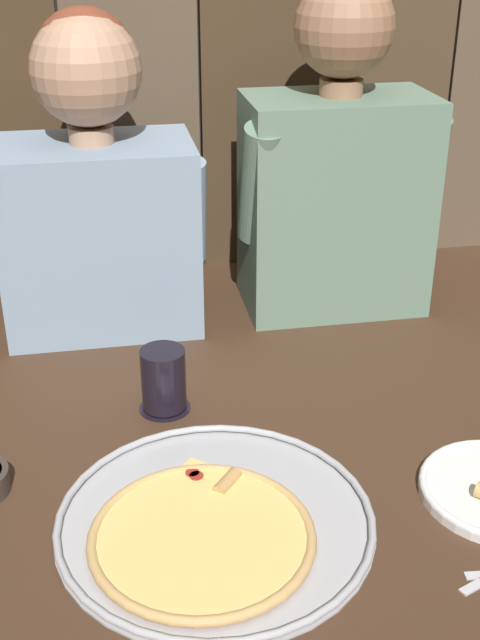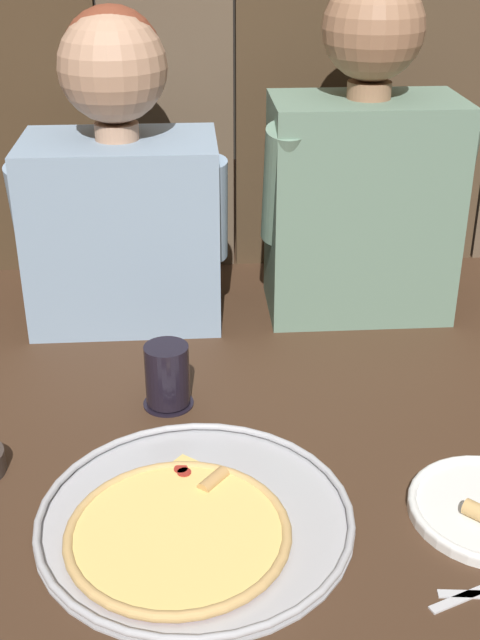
% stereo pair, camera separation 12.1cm
% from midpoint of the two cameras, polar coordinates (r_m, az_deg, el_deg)
% --- Properties ---
extents(ground_plane, '(3.20, 3.20, 0.00)m').
position_cam_midpoint_polar(ground_plane, '(1.22, -0.51, -9.61)').
color(ground_plane, '#422B1C').
extents(pizza_tray, '(0.42, 0.42, 0.03)m').
position_cam_midpoint_polar(pizza_tray, '(1.09, -5.38, -14.25)').
color(pizza_tray, '#B2B2B7').
rests_on(pizza_tray, ground).
extents(drinking_glass, '(0.08, 0.08, 0.11)m').
position_cam_midpoint_polar(drinking_glass, '(1.31, -8.01, -4.30)').
color(drinking_glass, black).
rests_on(drinking_glass, ground).
extents(diner_left, '(0.39, 0.23, 0.58)m').
position_cam_midpoint_polar(diner_left, '(1.54, -12.32, 8.92)').
color(diner_left, '#849EB7').
rests_on(diner_left, ground).
extents(diner_right, '(0.39, 0.21, 0.64)m').
position_cam_midpoint_polar(diner_right, '(1.58, 4.62, 10.93)').
color(diner_right, slate).
rests_on(diner_right, ground).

